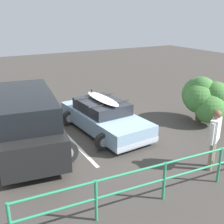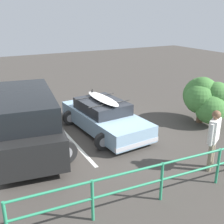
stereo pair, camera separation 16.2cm
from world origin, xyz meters
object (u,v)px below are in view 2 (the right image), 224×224
suv_car (27,120)px  sedan_car (104,117)px  person_bystander (214,135)px  bush_near_left (204,98)px

suv_car → sedan_car: bearing=-177.9°
sedan_car → person_bystander: size_ratio=2.41×
sedan_car → suv_car: 2.88m
person_bystander → bush_near_left: (-2.48, -2.79, -0.03)m
sedan_car → suv_car: bearing=2.1°
person_bystander → bush_near_left: bush_near_left is taller
suv_car → person_bystander: size_ratio=2.83×
person_bystander → suv_car: bearing=-42.1°
sedan_car → person_bystander: bearing=109.9°
sedan_car → bush_near_left: bush_near_left is taller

